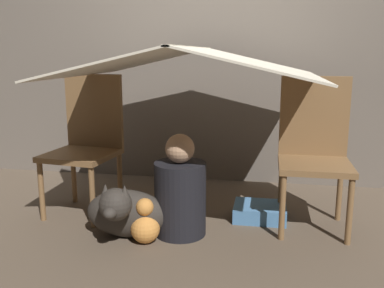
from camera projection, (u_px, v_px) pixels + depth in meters
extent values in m
plane|color=brown|center=(187.00, 231.00, 2.69)|extent=(8.80, 8.80, 0.00)
cube|color=#6B6056|center=(213.00, 34.00, 3.55)|extent=(7.00, 0.05, 2.50)
cylinder|color=brown|center=(42.00, 192.00, 2.82)|extent=(0.04, 0.04, 0.40)
cylinder|color=brown|center=(92.00, 197.00, 2.71)|extent=(0.04, 0.04, 0.40)
cylinder|color=brown|center=(74.00, 176.00, 3.18)|extent=(0.04, 0.04, 0.40)
cylinder|color=brown|center=(120.00, 181.00, 3.06)|extent=(0.04, 0.04, 0.40)
cube|color=brown|center=(81.00, 155.00, 2.90)|extent=(0.49, 0.49, 0.04)
cube|color=brown|center=(94.00, 111.00, 3.03)|extent=(0.44, 0.09, 0.52)
cylinder|color=brown|center=(282.00, 208.00, 2.53)|extent=(0.04, 0.04, 0.40)
cylinder|color=brown|center=(350.00, 212.00, 2.46)|extent=(0.04, 0.04, 0.40)
cylinder|color=brown|center=(281.00, 188.00, 2.89)|extent=(0.04, 0.04, 0.40)
cylinder|color=brown|center=(340.00, 191.00, 2.83)|extent=(0.04, 0.04, 0.40)
cube|color=brown|center=(315.00, 165.00, 2.63)|extent=(0.44, 0.44, 0.04)
cube|color=brown|center=(314.00, 116.00, 2.77)|extent=(0.44, 0.03, 0.52)
cube|color=silver|center=(132.00, 62.00, 2.70)|extent=(0.77, 1.39, 0.19)
cube|color=silver|center=(255.00, 62.00, 2.57)|extent=(0.77, 1.39, 0.19)
cube|color=silver|center=(192.00, 48.00, 2.62)|extent=(0.04, 1.39, 0.01)
cylinder|color=black|center=(180.00, 199.00, 2.61)|extent=(0.31, 0.31, 0.45)
sphere|color=tan|center=(180.00, 148.00, 2.54)|extent=(0.18, 0.18, 0.18)
ellipsoid|color=#332D28|center=(127.00, 213.00, 2.58)|extent=(0.50, 0.22, 0.29)
sphere|color=#332D28|center=(116.00, 204.00, 2.37)|extent=(0.19, 0.19, 0.19)
ellipsoid|color=#332D28|center=(110.00, 213.00, 2.30)|extent=(0.07, 0.09, 0.06)
cone|color=#332D28|center=(105.00, 191.00, 2.37)|extent=(0.06, 0.06, 0.08)
cone|color=#332D28|center=(125.00, 192.00, 2.35)|extent=(0.06, 0.06, 0.08)
cube|color=#4C7FB2|center=(260.00, 212.00, 2.87)|extent=(0.35, 0.28, 0.10)
sphere|color=#D88C3F|center=(145.00, 229.00, 2.51)|extent=(0.17, 0.17, 0.17)
sphere|color=#D88C3F|center=(145.00, 207.00, 2.48)|extent=(0.10, 0.10, 0.10)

